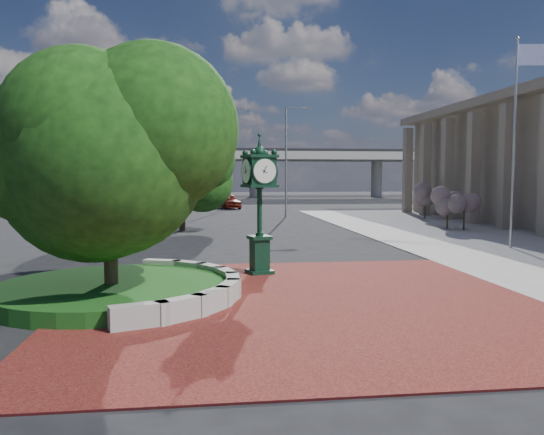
{
  "coord_description": "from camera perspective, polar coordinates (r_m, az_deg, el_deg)",
  "views": [
    {
      "loc": [
        -2.44,
        -14.23,
        3.2
      ],
      "look_at": [
        -0.54,
        1.5,
        1.99
      ],
      "focal_mm": 35.0,
      "sensor_mm": 36.0,
      "label": 1
    }
  ],
  "objects": [
    {
      "name": "ground",
      "position": [
        14.79,
        2.8,
        -8.15
      ],
      "size": [
        200.0,
        200.0,
        0.0
      ],
      "primitive_type": "plane",
      "color": "black",
      "rests_on": "ground"
    },
    {
      "name": "plaza",
      "position": [
        13.82,
        3.51,
        -8.95
      ],
      "size": [
        12.0,
        12.0,
        0.04
      ],
      "primitive_type": "cube",
      "color": "maroon",
      "rests_on": "ground"
    },
    {
      "name": "planter_wall",
      "position": [
        14.53,
        -7.86,
        -7.32
      ],
      "size": [
        2.96,
        6.77,
        0.54
      ],
      "color": "#9E9B93",
      "rests_on": "ground"
    },
    {
      "name": "grass_bed",
      "position": [
        14.77,
        -16.87,
        -7.56
      ],
      "size": [
        6.1,
        6.1,
        0.4
      ],
      "primitive_type": "cylinder",
      "color": "#123F12",
      "rests_on": "ground"
    },
    {
      "name": "overpass",
      "position": [
        84.33,
        -5.41,
        6.6
      ],
      "size": [
        90.0,
        12.0,
        7.5
      ],
      "color": "#9E9B93",
      "rests_on": "ground"
    },
    {
      "name": "tree_planter",
      "position": [
        14.47,
        -17.18,
        6.24
      ],
      "size": [
        5.2,
        5.2,
        6.33
      ],
      "color": "#38281C",
      "rests_on": "ground"
    },
    {
      "name": "tree_street",
      "position": [
        32.27,
        -9.69,
        4.36
      ],
      "size": [
        4.4,
        4.4,
        5.45
      ],
      "color": "#38281C",
      "rests_on": "ground"
    },
    {
      "name": "post_clock",
      "position": [
        17.33,
        -1.35,
        2.03
      ],
      "size": [
        1.13,
        1.13,
        4.55
      ],
      "color": "black",
      "rests_on": "ground"
    },
    {
      "name": "parked_car",
      "position": [
        54.35,
        -4.79,
        1.78
      ],
      "size": [
        2.95,
        4.86,
        1.55
      ],
      "primitive_type": "imported",
      "rotation": [
        0.0,
        0.0,
        0.26
      ],
      "color": "#58160C",
      "rests_on": "ground"
    },
    {
      "name": "flagpole_b",
      "position": [
        26.05,
        24.59,
        7.47
      ],
      "size": [
        1.46,
        0.18,
        9.35
      ],
      "color": "silver",
      "rests_on": "ground"
    },
    {
      "name": "street_lamp_near",
      "position": [
        42.8,
        1.8,
        6.98
      ],
      "size": [
        1.97,
        0.44,
        8.81
      ],
      "color": "slate",
      "rests_on": "ground"
    },
    {
      "name": "street_lamp_far",
      "position": [
        53.57,
        -4.43,
        7.24
      ],
      "size": [
        2.26,
        0.43,
        10.08
      ],
      "color": "slate",
      "rests_on": "ground"
    },
    {
      "name": "shrub_near",
      "position": [
        33.77,
        19.98,
        1.36
      ],
      "size": [
        1.2,
        1.2,
        2.2
      ],
      "color": "#38281C",
      "rests_on": "ground"
    },
    {
      "name": "shrub_mid",
      "position": [
        34.28,
        18.37,
        1.44
      ],
      "size": [
        1.2,
        1.2,
        2.2
      ],
      "color": "#38281C",
      "rests_on": "ground"
    },
    {
      "name": "shrub_far",
      "position": [
        42.17,
        16.16,
        2.0
      ],
      "size": [
        1.2,
        1.2,
        2.2
      ],
      "color": "#38281C",
      "rests_on": "ground"
    }
  ]
}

